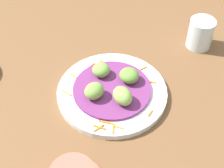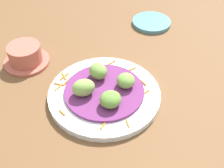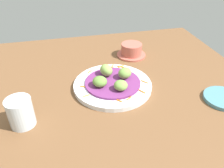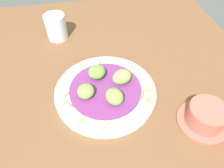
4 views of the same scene
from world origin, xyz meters
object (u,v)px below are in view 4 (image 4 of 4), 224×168
object	(u,v)px
guac_scoop_left	(89,91)
water_glass	(57,27)
terracotta_bowl	(207,116)
main_plate	(107,91)
guac_scoop_back	(98,72)
guac_scoop_right	(123,76)
guac_scoop_center	(116,96)

from	to	relation	value
guac_scoop_left	water_glass	size ratio (longest dim) A/B	0.53
terracotta_bowl	main_plate	bearing A→B (deg)	-31.94
guac_scoop_back	guac_scoop_right	bearing A→B (deg)	152.33
guac_scoop_left	guac_scoop_back	distance (cm)	7.23
main_plate	guac_scoop_left	bearing A→B (deg)	17.33
guac_scoop_right	guac_scoop_back	size ratio (longest dim) A/B	1.08
guac_scoop_left	guac_scoop_back	size ratio (longest dim) A/B	0.90
guac_scoop_back	terracotta_bowl	bearing A→B (deg)	141.73
guac_scoop_back	terracotta_bowl	distance (cm)	30.31
guac_scoop_back	terracotta_bowl	world-z (taller)	guac_scoop_back
guac_scoop_center	water_glass	world-z (taller)	water_glass
guac_scoop_center	guac_scoop_back	xyz separation A→B (cm)	(3.04, -9.76, -0.23)
guac_scoop_back	terracotta_bowl	xyz separation A→B (cm)	(-23.76, 18.74, -1.58)
guac_scoop_left	guac_scoop_center	size ratio (longest dim) A/B	0.91
guac_scoop_right	terracotta_bowl	world-z (taller)	guac_scoop_right
guac_scoop_center	water_glass	xyz separation A→B (cm)	(13.86, -34.52, 0.01)
terracotta_bowl	water_glass	distance (cm)	55.60
main_plate	water_glass	xyz separation A→B (cm)	(12.33, -29.64, 3.56)
guac_scoop_center	guac_scoop_right	size ratio (longest dim) A/B	0.91
guac_scoop_center	terracotta_bowl	xyz separation A→B (cm)	(-20.72, 8.99, -1.81)
guac_scoop_right	terracotta_bowl	xyz separation A→B (cm)	(-17.36, 15.39, -1.91)
guac_scoop_back	water_glass	bearing A→B (deg)	-66.41
water_glass	guac_scoop_left	bearing A→B (deg)	103.46
water_glass	guac_scoop_center	bearing A→B (deg)	111.87
terracotta_bowl	guac_scoop_left	bearing A→B (deg)	-24.48
main_plate	guac_scoop_left	world-z (taller)	guac_scoop_left
guac_scoop_center	main_plate	bearing A→B (deg)	-72.67
guac_scoop_left	terracotta_bowl	distance (cm)	29.83
main_plate	guac_scoop_center	world-z (taller)	guac_scoop_center
terracotta_bowl	water_glass	xyz separation A→B (cm)	(34.57, -43.51, 1.83)
guac_scoop_left	main_plate	bearing A→B (deg)	-162.67
guac_scoop_center	water_glass	size ratio (longest dim) A/B	0.57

